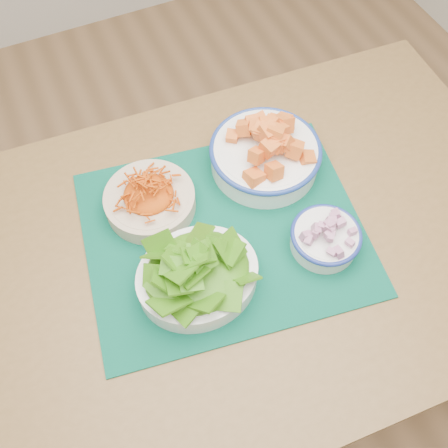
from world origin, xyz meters
name	(u,v)px	position (x,y,z in m)	size (l,w,h in m)	color
ground	(224,435)	(0.00, 0.00, 0.00)	(4.00, 4.00, 0.00)	#A97D52
table	(249,261)	(0.15, 0.21, 0.65)	(1.24, 0.87, 0.75)	brown
placemat	(224,232)	(0.11, 0.24, 0.75)	(0.54, 0.44, 0.00)	#003427
carrot_bowl	(149,197)	(0.00, 0.36, 0.79)	(0.22, 0.22, 0.07)	beige
squash_bowl	(266,149)	(0.26, 0.36, 0.81)	(0.26, 0.26, 0.12)	white
lettuce_bowl	(197,271)	(0.02, 0.16, 0.80)	(0.23, 0.19, 0.11)	white
onion_bowl	(326,236)	(0.27, 0.14, 0.79)	(0.14, 0.14, 0.07)	white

